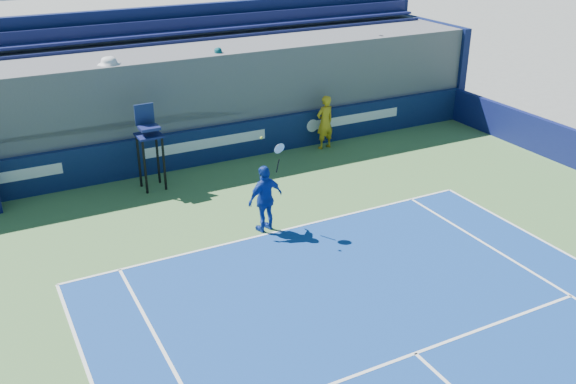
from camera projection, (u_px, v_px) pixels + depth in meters
ball_person at (325, 122)px, 21.41m from camera, size 0.72×0.53×1.83m
back_hoarding at (206, 146)px, 20.25m from camera, size 20.40×0.21×1.20m
umpire_chair at (149, 138)px, 18.14m from camera, size 0.72×0.72×2.48m
tennis_player at (265, 198)px, 15.98m from camera, size 1.10×0.65×2.57m
stadium_seating at (182, 93)px, 21.39m from camera, size 21.00×4.05×4.40m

